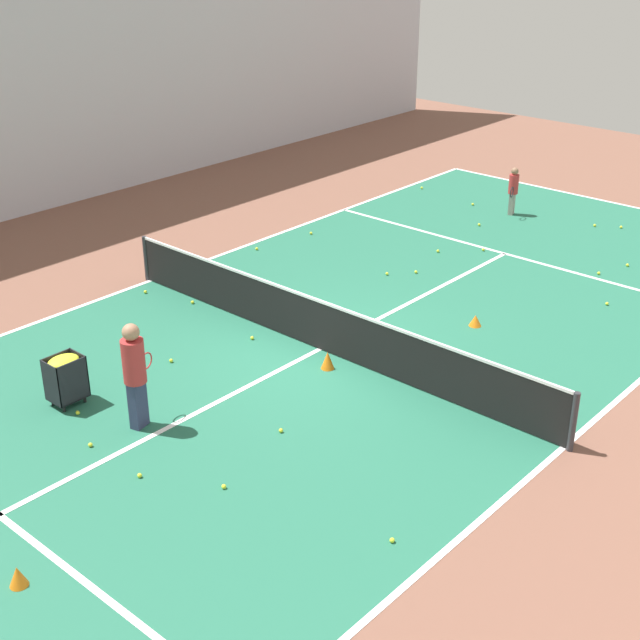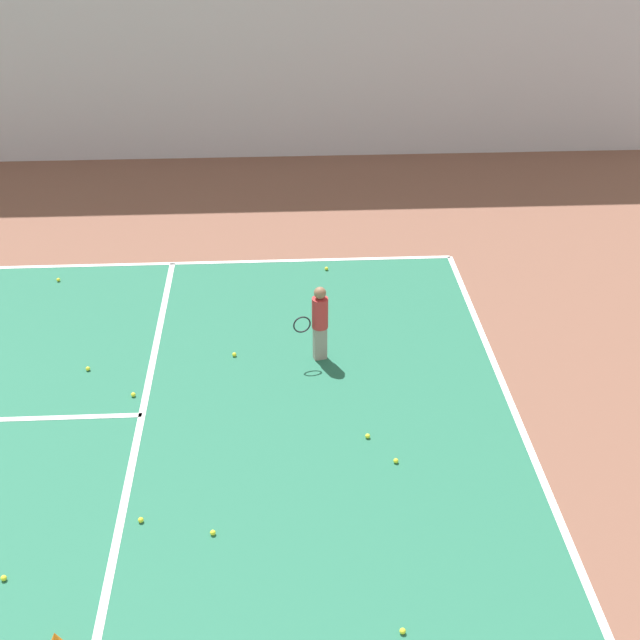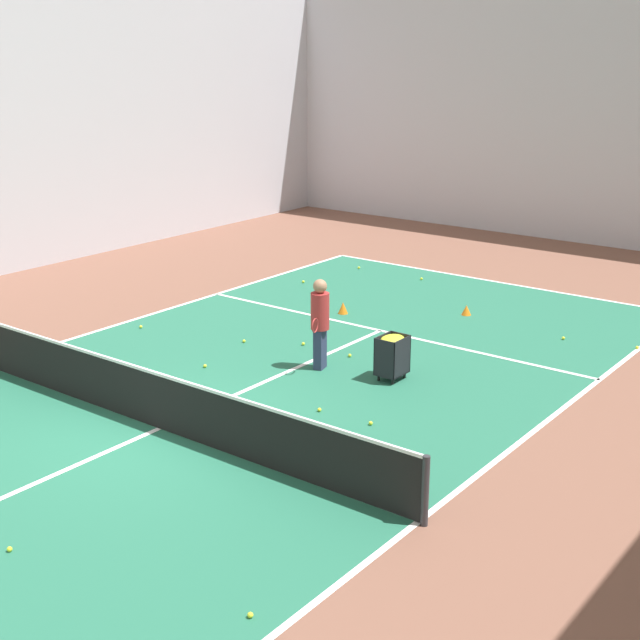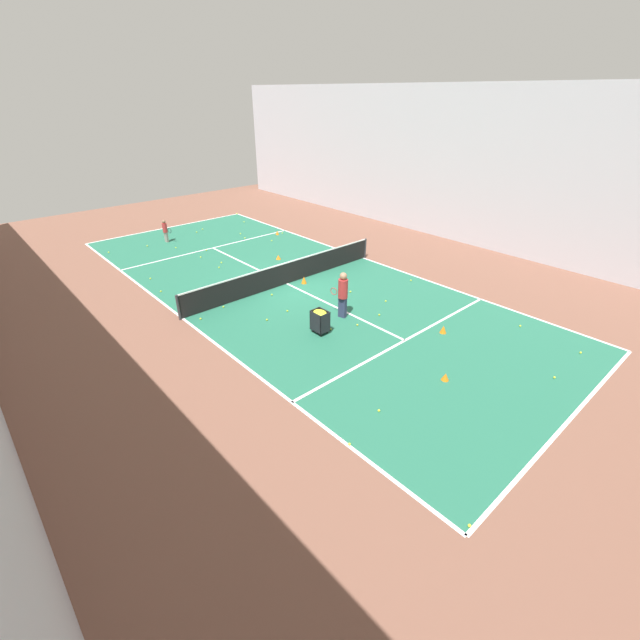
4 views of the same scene
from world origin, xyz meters
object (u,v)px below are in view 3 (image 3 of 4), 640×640
(tennis_net, at_px, (157,400))
(coach_at_net, at_px, (320,318))
(training_cone_1, at_px, (466,310))
(ball_cart, at_px, (392,349))

(tennis_net, height_order, coach_at_net, coach_at_net)
(coach_at_net, relative_size, training_cone_1, 7.71)
(tennis_net, relative_size, ball_cart, 11.74)
(tennis_net, bearing_deg, coach_at_net, 84.47)
(tennis_net, xyz_separation_m, training_cone_1, (0.93, 8.74, -0.40))
(training_cone_1, bearing_deg, coach_at_net, -96.44)
(tennis_net, distance_m, coach_at_net, 3.91)
(ball_cart, bearing_deg, tennis_net, -113.21)
(coach_at_net, height_order, ball_cart, coach_at_net)
(ball_cart, height_order, training_cone_1, ball_cart)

